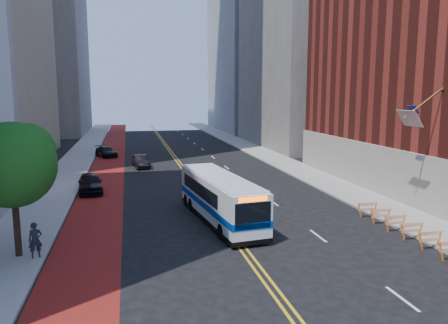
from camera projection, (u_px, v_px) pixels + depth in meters
ground at (273, 289)px, 18.47m from camera, size 160.00×160.00×0.00m
sidewalk_left at (67, 173)px, 44.84m from camera, size 4.00×140.00×0.15m
sidewalk_right at (288, 165)px, 49.94m from camera, size 4.00×140.00×0.15m
bus_lane_paint at (107, 172)px, 45.68m from camera, size 3.60×140.00×0.01m
center_line_inner at (182, 169)px, 47.36m from camera, size 0.14×140.00×0.01m
center_line_outer at (185, 169)px, 47.44m from camera, size 0.14×140.00×0.01m
lane_dashes at (213, 157)px, 56.14m from camera, size 0.14×98.20×0.01m
midrise_right_near at (317, 15)px, 66.51m from camera, size 18.00×26.00×40.00m
midrise_right_far at (264, 3)px, 94.48m from camera, size 20.00×28.00×55.00m
construction_barriers at (421, 233)px, 23.70m from camera, size 1.42×10.91×1.00m
street_tree at (13, 161)px, 21.13m from camera, size 4.20×4.20×6.70m
transit_bus at (219, 197)px, 28.10m from camera, size 3.68×11.00×2.97m
car_a at (90, 183)px, 36.26m from camera, size 2.37×4.86×1.60m
car_b at (141, 161)px, 48.32m from camera, size 2.01×4.30×1.36m
car_c at (106, 152)px, 56.44m from camera, size 3.39×4.92×1.32m
pedestrian at (35, 240)px, 21.43m from camera, size 0.74×0.59×1.77m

